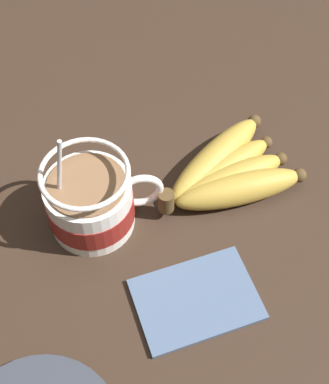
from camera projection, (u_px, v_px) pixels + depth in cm
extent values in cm
cube|color=#332319|center=(168.00, 231.00, 67.93)|extent=(125.12, 125.12, 3.59)
cylinder|color=white|center=(90.00, 204.00, 63.61)|extent=(10.30, 10.30, 7.53)
cylinder|color=maroon|center=(91.00, 205.00, 63.89)|extent=(10.50, 10.50, 3.43)
torus|color=white|center=(140.00, 191.00, 63.34)|extent=(5.60, 0.90, 5.60)
cylinder|color=#846042|center=(86.00, 185.00, 60.48)|extent=(9.10, 9.10, 0.40)
torus|color=white|center=(84.00, 173.00, 58.72)|extent=(10.30, 10.30, 0.60)
cylinder|color=silver|center=(59.00, 184.00, 59.48)|extent=(2.78, 0.50, 14.03)
ellipsoid|color=silver|center=(78.00, 217.00, 65.26)|extent=(3.00, 2.00, 0.80)
cylinder|color=#4C381E|center=(168.00, 201.00, 64.88)|extent=(2.00, 2.00, 3.00)
ellipsoid|color=#B79338|center=(238.00, 189.00, 66.98)|extent=(16.77, 5.49, 4.14)
sphere|color=#4C381E|center=(299.00, 175.00, 68.25)|extent=(1.86, 1.86, 1.86)
ellipsoid|color=#B79338|center=(229.00, 180.00, 67.98)|extent=(16.08, 8.04, 3.86)
sphere|color=#4C381E|center=(281.00, 159.00, 70.02)|extent=(1.74, 1.74, 1.74)
ellipsoid|color=#B79338|center=(222.00, 171.00, 68.96)|extent=(15.78, 10.58, 3.68)
sphere|color=#4C381E|center=(266.00, 142.00, 71.81)|extent=(1.65, 1.65, 1.65)
ellipsoid|color=#B79338|center=(216.00, 158.00, 69.83)|extent=(16.21, 14.19, 4.21)
sphere|color=#4C381E|center=(254.00, 121.00, 73.68)|extent=(1.89, 1.89, 1.89)
cube|color=slate|center=(196.00, 299.00, 60.20)|extent=(14.86, 11.46, 0.60)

